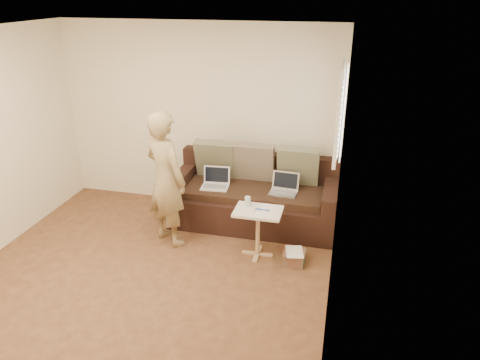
{
  "coord_description": "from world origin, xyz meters",
  "views": [
    {
      "loc": [
        2.01,
        -3.6,
        3.0
      ],
      "look_at": [
        0.8,
        1.4,
        0.78
      ],
      "focal_mm": 33.67,
      "sensor_mm": 36.0,
      "label": 1
    }
  ],
  "objects_px": {
    "drinking_glass": "(248,202)",
    "laptop_white": "(215,188)",
    "person": "(166,179)",
    "laptop_silver": "(283,194)",
    "side_table": "(258,233)",
    "sofa": "(254,194)",
    "striped_box": "(294,257)"
  },
  "relations": [
    {
      "from": "drinking_glass",
      "to": "laptop_white",
      "type": "bearing_deg",
      "value": 134.34
    },
    {
      "from": "person",
      "to": "laptop_silver",
      "type": "bearing_deg",
      "value": -125.37
    },
    {
      "from": "laptop_white",
      "to": "side_table",
      "type": "xyz_separation_m",
      "value": [
        0.73,
        -0.67,
        -0.22
      ]
    },
    {
      "from": "sofa",
      "to": "laptop_silver",
      "type": "relative_size",
      "value": 6.23
    },
    {
      "from": "drinking_glass",
      "to": "side_table",
      "type": "bearing_deg",
      "value": -27.33
    },
    {
      "from": "striped_box",
      "to": "drinking_glass",
      "type": "bearing_deg",
      "value": 165.84
    },
    {
      "from": "laptop_white",
      "to": "side_table",
      "type": "height_order",
      "value": "laptop_white"
    },
    {
      "from": "sofa",
      "to": "laptop_white",
      "type": "relative_size",
      "value": 6.14
    },
    {
      "from": "sofa",
      "to": "laptop_white",
      "type": "height_order",
      "value": "sofa"
    },
    {
      "from": "person",
      "to": "striped_box",
      "type": "height_order",
      "value": "person"
    },
    {
      "from": "laptop_silver",
      "to": "striped_box",
      "type": "height_order",
      "value": "laptop_silver"
    },
    {
      "from": "laptop_silver",
      "to": "laptop_white",
      "type": "xyz_separation_m",
      "value": [
        -0.92,
        -0.03,
        0.0
      ]
    },
    {
      "from": "drinking_glass",
      "to": "person",
      "type": "bearing_deg",
      "value": -179.81
    },
    {
      "from": "laptop_silver",
      "to": "laptop_white",
      "type": "bearing_deg",
      "value": -173.81
    },
    {
      "from": "sofa",
      "to": "striped_box",
      "type": "relative_size",
      "value": 8.81
    },
    {
      "from": "striped_box",
      "to": "person",
      "type": "bearing_deg",
      "value": 174.79
    },
    {
      "from": "laptop_white",
      "to": "striped_box",
      "type": "distance_m",
      "value": 1.47
    },
    {
      "from": "laptop_silver",
      "to": "side_table",
      "type": "height_order",
      "value": "laptop_silver"
    },
    {
      "from": "sofa",
      "to": "drinking_glass",
      "type": "relative_size",
      "value": 18.33
    },
    {
      "from": "laptop_white",
      "to": "side_table",
      "type": "relative_size",
      "value": 0.59
    },
    {
      "from": "person",
      "to": "laptop_white",
      "type": "bearing_deg",
      "value": -96.1
    },
    {
      "from": "laptop_white",
      "to": "drinking_glass",
      "type": "bearing_deg",
      "value": -50.49
    },
    {
      "from": "side_table",
      "to": "drinking_glass",
      "type": "distance_m",
      "value": 0.4
    },
    {
      "from": "person",
      "to": "striped_box",
      "type": "relative_size",
      "value": 6.85
    },
    {
      "from": "laptop_white",
      "to": "side_table",
      "type": "bearing_deg",
      "value": -47.58
    },
    {
      "from": "person",
      "to": "side_table",
      "type": "bearing_deg",
      "value": -153.93
    },
    {
      "from": "laptop_white",
      "to": "striped_box",
      "type": "bearing_deg",
      "value": -37.21
    },
    {
      "from": "side_table",
      "to": "striped_box",
      "type": "relative_size",
      "value": 2.43
    },
    {
      "from": "striped_box",
      "to": "laptop_white",
      "type": "bearing_deg",
      "value": 147.62
    },
    {
      "from": "laptop_silver",
      "to": "drinking_glass",
      "type": "relative_size",
      "value": 2.94
    },
    {
      "from": "laptop_silver",
      "to": "drinking_glass",
      "type": "xyz_separation_m",
      "value": [
        -0.33,
        -0.63,
        0.15
      ]
    },
    {
      "from": "sofa",
      "to": "person",
      "type": "bearing_deg",
      "value": -142.33
    }
  ]
}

